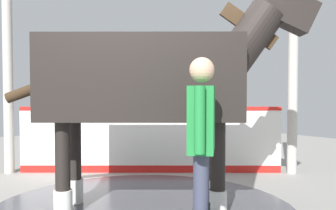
% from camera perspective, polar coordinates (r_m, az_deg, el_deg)
% --- Properties ---
extents(ground_plane, '(16.00, 16.00, 0.02)m').
position_cam_1_polar(ground_plane, '(4.52, -5.17, -15.42)').
color(ground_plane, gray).
extents(wet_patch, '(3.52, 3.52, 0.00)m').
position_cam_1_polar(wet_patch, '(4.50, -3.92, -15.32)').
color(wet_patch, '#4C4C54').
rests_on(wet_patch, ground).
extents(barrier_wall, '(3.31, 2.87, 1.09)m').
position_cam_1_polar(barrier_wall, '(6.29, -2.64, -5.59)').
color(barrier_wall, white).
rests_on(barrier_wall, ground).
extents(roof_post_near, '(0.16, 0.16, 2.85)m').
position_cam_1_polar(roof_post_near, '(6.49, 18.23, 2.71)').
color(roof_post_near, '#B7B2A8').
rests_on(roof_post_near, ground).
extents(roof_post_far, '(0.16, 0.16, 2.85)m').
position_cam_1_polar(roof_post_far, '(6.71, -22.88, 2.62)').
color(roof_post_far, '#B7B2A8').
rests_on(roof_post_far, ground).
extents(horse, '(2.79, 2.45, 2.53)m').
position_cam_1_polar(horse, '(4.29, -2.48, 3.59)').
color(horse, black).
rests_on(horse, ground).
extents(handler, '(0.52, 0.48, 1.65)m').
position_cam_1_polar(handler, '(3.36, 5.08, -4.81)').
color(handler, black).
rests_on(handler, ground).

